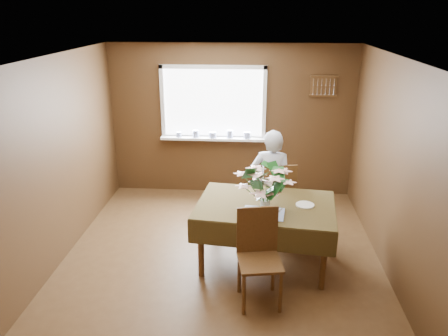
# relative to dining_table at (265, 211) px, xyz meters

# --- Properties ---
(floor) EXTENTS (4.50, 4.50, 0.00)m
(floor) POSITION_rel_dining_table_xyz_m (-0.54, -0.02, -0.70)
(floor) COLOR #4A3019
(floor) RESTS_ON ground
(ceiling) EXTENTS (4.50, 4.50, 0.00)m
(ceiling) POSITION_rel_dining_table_xyz_m (-0.54, -0.02, 1.80)
(ceiling) COLOR white
(ceiling) RESTS_ON wall_back
(wall_back) EXTENTS (4.00, 0.00, 4.00)m
(wall_back) POSITION_rel_dining_table_xyz_m (-0.54, 2.23, 0.55)
(wall_back) COLOR brown
(wall_back) RESTS_ON floor
(wall_front) EXTENTS (4.00, 0.00, 4.00)m
(wall_front) POSITION_rel_dining_table_xyz_m (-0.54, -2.27, 0.55)
(wall_front) COLOR brown
(wall_front) RESTS_ON floor
(wall_left) EXTENTS (0.00, 4.50, 4.50)m
(wall_left) POSITION_rel_dining_table_xyz_m (-2.54, -0.02, 0.55)
(wall_left) COLOR brown
(wall_left) RESTS_ON floor
(wall_right) EXTENTS (0.00, 4.50, 4.50)m
(wall_right) POSITION_rel_dining_table_xyz_m (1.46, -0.02, 0.55)
(wall_right) COLOR brown
(wall_right) RESTS_ON floor
(window_assembly) EXTENTS (1.72, 0.20, 1.22)m
(window_assembly) POSITION_rel_dining_table_xyz_m (-0.83, 2.17, 0.65)
(window_assembly) COLOR white
(window_assembly) RESTS_ON wall_back
(spoon_rack) EXTENTS (0.44, 0.05, 0.33)m
(spoon_rack) POSITION_rel_dining_table_xyz_m (0.91, 2.19, 1.15)
(spoon_rack) COLOR #56381C
(spoon_rack) RESTS_ON wall_back
(dining_table) EXTENTS (1.76, 1.30, 0.80)m
(dining_table) POSITION_rel_dining_table_xyz_m (0.00, 0.00, 0.00)
(dining_table) COLOR #56381C
(dining_table) RESTS_ON floor
(chair_far) EXTENTS (0.51, 0.51, 1.05)m
(chair_far) POSITION_rel_dining_table_xyz_m (0.19, 0.80, -0.13)
(chair_far) COLOR #56381C
(chair_far) RESTS_ON floor
(chair_near) EXTENTS (0.51, 0.51, 1.04)m
(chair_near) POSITION_rel_dining_table_xyz_m (-0.08, -0.71, -0.14)
(chair_near) COLOR #56381C
(chair_near) RESTS_ON floor
(seated_woman) EXTENTS (0.60, 0.43, 1.51)m
(seated_woman) POSITION_rel_dining_table_xyz_m (0.09, 0.75, 0.06)
(seated_woman) COLOR white
(seated_woman) RESTS_ON floor
(flower_bouquet) EXTENTS (0.58, 0.58, 0.49)m
(flower_bouquet) POSITION_rel_dining_table_xyz_m (-0.01, -0.20, 0.42)
(flower_bouquet) COLOR white
(flower_bouquet) RESTS_ON dining_table
(side_plate) EXTENTS (0.25, 0.25, 0.01)m
(side_plate) POSITION_rel_dining_table_xyz_m (0.47, -0.01, 0.10)
(side_plate) COLOR white
(side_plate) RESTS_ON dining_table
(table_knife) EXTENTS (0.11, 0.19, 0.00)m
(table_knife) POSITION_rel_dining_table_xyz_m (0.14, -0.21, 0.11)
(table_knife) COLOR silver
(table_knife) RESTS_ON dining_table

